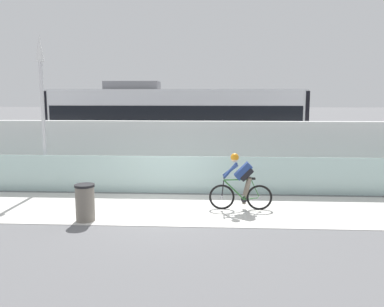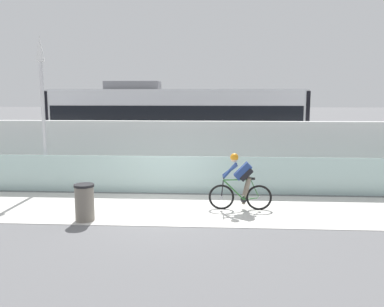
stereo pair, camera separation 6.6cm
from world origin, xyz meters
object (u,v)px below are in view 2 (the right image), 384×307
object	(u,v)px
cyclist_on_bike	(241,183)
lamp_post_antenna	(42,92)
trash_bin	(85,203)
tram	(177,125)

from	to	relation	value
cyclist_on_bike	lamp_post_antenna	distance (m)	7.28
cyclist_on_bike	trash_bin	size ratio (longest dim) A/B	1.84
lamp_post_antenna	trash_bin	distance (m)	5.05
cyclist_on_bike	lamp_post_antenna	size ratio (longest dim) A/B	0.34
cyclist_on_bike	lamp_post_antenna	world-z (taller)	lamp_post_antenna
tram	lamp_post_antenna	xyz separation A→B (m)	(-4.04, -4.70, 1.40)
tram	trash_bin	world-z (taller)	tram
trash_bin	cyclist_on_bike	bearing A→B (deg)	17.22
lamp_post_antenna	tram	bearing A→B (deg)	49.33
tram	lamp_post_antenna	size ratio (longest dim) A/B	2.13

